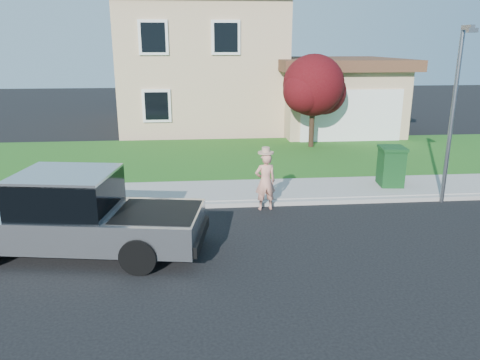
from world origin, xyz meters
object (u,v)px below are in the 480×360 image
object	(u,v)px
ornamental_tree	(314,88)
trash_bin	(391,166)
pickup_truck	(74,216)
street_lamp	(454,106)
woman	(265,180)

from	to	relation	value
ornamental_tree	trash_bin	world-z (taller)	ornamental_tree
pickup_truck	street_lamp	bearing A→B (deg)	23.52
ornamental_tree	street_lamp	bearing A→B (deg)	-74.49
ornamental_tree	woman	bearing A→B (deg)	-112.68
pickup_truck	ornamental_tree	distance (m)	12.40
woman	ornamental_tree	distance (m)	8.19
pickup_truck	ornamental_tree	bearing A→B (deg)	61.48
woman	ornamental_tree	world-z (taller)	ornamental_tree
pickup_truck	woman	xyz separation A→B (m)	(4.42, 2.34, -0.02)
woman	ornamental_tree	bearing A→B (deg)	-120.19
ornamental_tree	street_lamp	xyz separation A→B (m)	(2.02, -7.28, 0.17)
trash_bin	street_lamp	world-z (taller)	street_lamp
pickup_truck	trash_bin	distance (m)	9.29
pickup_truck	street_lamp	xyz separation A→B (m)	(9.52, 2.44, 1.90)
trash_bin	street_lamp	bearing A→B (deg)	-46.27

